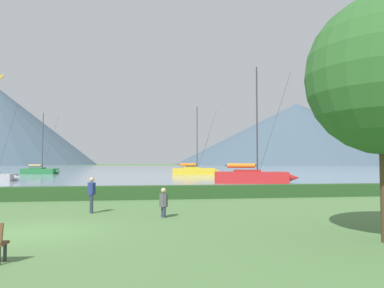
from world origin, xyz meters
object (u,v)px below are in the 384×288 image
person_seated_viewer (164,201)px  person_standing_walker (92,192)px  sailboat_slip_3 (40,171)px  sailboat_slip_7 (252,176)px  sailboat_slip_0 (195,170)px  sailboat_slip_1 (194,171)px

person_seated_viewer → person_standing_walker: person_standing_walker is taller
sailboat_slip_3 → person_seated_viewer: size_ratio=9.73×
person_seated_viewer → person_standing_walker: bearing=134.5°
sailboat_slip_7 → sailboat_slip_0: bearing=104.3°
sailboat_slip_0 → sailboat_slip_7: sailboat_slip_7 is taller
person_seated_viewer → sailboat_slip_0: bearing=64.7°
sailboat_slip_0 → sailboat_slip_7: size_ratio=0.70×
sailboat_slip_1 → person_seated_viewer: size_ratio=10.20×
sailboat_slip_3 → person_seated_viewer: 65.69m
sailboat_slip_0 → sailboat_slip_3: 33.44m
sailboat_slip_3 → person_seated_viewer: sailboat_slip_3 is taller
person_seated_viewer → sailboat_slip_7: bearing=49.5°
sailboat_slip_3 → person_standing_walker: size_ratio=7.37×
sailboat_slip_3 → sailboat_slip_7: size_ratio=0.93×
sailboat_slip_0 → person_seated_viewer: bearing=-83.7°
sailboat_slip_1 → person_standing_walker: 53.80m
sailboat_slip_1 → person_seated_viewer: bearing=-95.1°
sailboat_slip_0 → sailboat_slip_1: (-2.94, -16.70, 0.16)m
sailboat_slip_0 → sailboat_slip_3: sailboat_slip_3 is taller
sailboat_slip_3 → sailboat_slip_1: bearing=0.2°
sailboat_slip_0 → person_seated_viewer: 71.90m
sailboat_slip_0 → sailboat_slip_1: bearing=-83.3°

